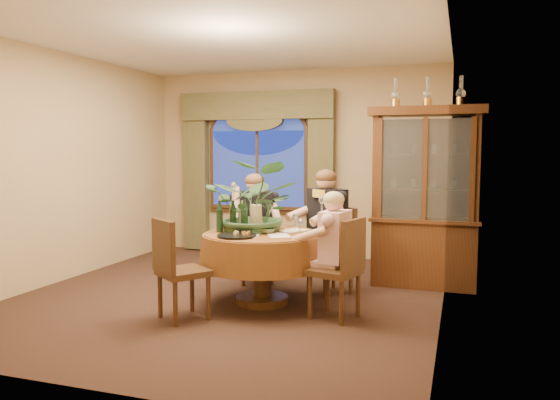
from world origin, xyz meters
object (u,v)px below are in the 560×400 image
(chair_back, at_px, (257,243))
(wine_bottle_2, at_px, (242,216))
(oil_lamp_left, at_px, (396,93))
(chair_back_right, at_px, (330,251))
(wine_bottle_1, at_px, (245,215))
(dining_table, at_px, (262,268))
(oil_lamp_right, at_px, (461,91))
(person_back, at_px, (255,229))
(chair_right, at_px, (334,269))
(centerpiece_plant, at_px, (256,171))
(wine_bottle_0, at_px, (233,216))
(wine_bottle_3, at_px, (220,217))
(oil_lamp_center, at_px, (428,92))
(olive_bowl, at_px, (267,231))
(china_cabinet, at_px, (425,198))
(person_scarf, at_px, (327,231))
(wine_bottle_4, at_px, (233,215))
(stoneware_vase, at_px, (256,218))
(chair_front_left, at_px, (184,269))
(person_pink, at_px, (335,253))
(wine_bottle_5, at_px, (244,217))

(chair_back, relative_size, wine_bottle_2, 2.91)
(oil_lamp_left, height_order, chair_back_right, oil_lamp_left)
(wine_bottle_1, bearing_deg, dining_table, -30.46)
(oil_lamp_right, distance_m, person_back, 2.86)
(chair_right, xyz_separation_m, centerpiece_plant, (-0.95, 0.39, 0.91))
(dining_table, relative_size, wine_bottle_0, 4.00)
(chair_right, xyz_separation_m, wine_bottle_3, (-1.26, 0.14, 0.44))
(oil_lamp_center, height_order, olive_bowl, oil_lamp_center)
(chair_back_right, relative_size, person_back, 0.72)
(chair_back_right, distance_m, centerpiece_plant, 1.24)
(dining_table, bearing_deg, china_cabinet, 39.76)
(oil_lamp_center, bearing_deg, person_scarf, -150.31)
(chair_back_right, xyz_separation_m, wine_bottle_4, (-0.95, -0.53, 0.44))
(stoneware_vase, xyz_separation_m, wine_bottle_3, (-0.34, -0.18, 0.02))
(chair_front_left, bearing_deg, wine_bottle_4, 115.03)
(wine_bottle_2, distance_m, wine_bottle_3, 0.24)
(chair_back_right, relative_size, wine_bottle_2, 2.91)
(chair_front_left, relative_size, stoneware_vase, 3.41)
(person_back, distance_m, centerpiece_plant, 1.00)
(person_pink, relative_size, wine_bottle_1, 3.68)
(oil_lamp_left, distance_m, person_scarf, 1.81)
(person_pink, bearing_deg, wine_bottle_4, 87.87)
(person_pink, bearing_deg, chair_back, 58.87)
(oil_lamp_left, bearing_deg, stoneware_vase, -136.60)
(olive_bowl, distance_m, wine_bottle_2, 0.34)
(chair_right, xyz_separation_m, person_scarf, (-0.31, 0.95, 0.22))
(oil_lamp_center, relative_size, wine_bottle_1, 1.03)
(person_scarf, distance_m, wine_bottle_5, 1.05)
(oil_lamp_center, bearing_deg, wine_bottle_0, -145.43)
(china_cabinet, height_order, olive_bowl, china_cabinet)
(person_back, xyz_separation_m, wine_bottle_5, (0.20, -0.82, 0.25))
(wine_bottle_2, bearing_deg, wine_bottle_1, 96.77)
(oil_lamp_right, relative_size, stoneware_vase, 1.21)
(centerpiece_plant, height_order, wine_bottle_0, centerpiece_plant)
(stoneware_vase, distance_m, centerpiece_plant, 0.50)
(person_back, bearing_deg, dining_table, 90.00)
(china_cabinet, height_order, chair_right, china_cabinet)
(oil_lamp_right, distance_m, chair_right, 2.61)
(chair_back_right, relative_size, person_scarf, 0.69)
(china_cabinet, bearing_deg, chair_right, -115.36)
(oil_lamp_left, distance_m, centerpiece_plant, 1.96)
(wine_bottle_1, bearing_deg, oil_lamp_center, 32.42)
(chair_back, bearing_deg, chair_front_left, 60.44)
(chair_back, bearing_deg, wine_bottle_5, 78.21)
(china_cabinet, distance_m, oil_lamp_center, 1.22)
(oil_lamp_center, relative_size, wine_bottle_5, 1.03)
(dining_table, bearing_deg, chair_right, -16.15)
(oil_lamp_left, bearing_deg, centerpiece_plant, -138.88)
(oil_lamp_center, distance_m, wine_bottle_0, 2.66)
(person_back, height_order, stoneware_vase, person_back)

